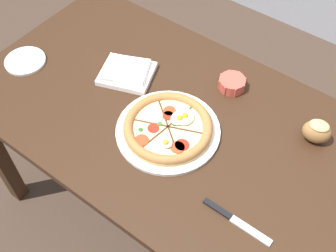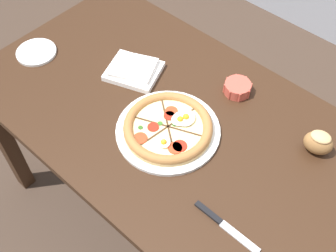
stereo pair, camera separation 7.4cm
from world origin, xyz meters
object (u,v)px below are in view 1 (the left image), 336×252
object	(u,v)px
napkin_folded	(127,72)
bread_piece_near	(317,131)
knife_main	(236,221)
side_saucer	(25,61)
dining_table	(197,148)
pizza	(168,128)
ramekin_bowl	(232,83)

from	to	relation	value
napkin_folded	bread_piece_near	xyz separation A→B (m)	(0.65, 0.14, 0.03)
napkin_folded	knife_main	xyz separation A→B (m)	(0.60, -0.25, -0.01)
napkin_folded	side_saucer	bearing A→B (deg)	-153.85
bread_piece_near	side_saucer	xyz separation A→B (m)	(-0.99, -0.30, -0.04)
dining_table	napkin_folded	size ratio (longest dim) A/B	7.24
bread_piece_near	side_saucer	size ratio (longest dim) A/B	0.69
dining_table	pizza	bearing A→B (deg)	-142.56
pizza	ramekin_bowl	distance (m)	0.29
ramekin_bowl	side_saucer	size ratio (longest dim) A/B	0.66
pizza	napkin_folded	xyz separation A→B (m)	(-0.27, 0.11, -0.00)
napkin_folded	pizza	bearing A→B (deg)	-22.98
bread_piece_near	knife_main	size ratio (longest dim) A/B	0.48
dining_table	knife_main	distance (m)	0.33
ramekin_bowl	side_saucer	xyz separation A→B (m)	(-0.67, -0.34, -0.02)
napkin_folded	bread_piece_near	world-z (taller)	bread_piece_near
pizza	ramekin_bowl	xyz separation A→B (m)	(0.06, 0.28, 0.00)
dining_table	knife_main	xyz separation A→B (m)	(0.25, -0.19, 0.09)
dining_table	ramekin_bowl	xyz separation A→B (m)	(-0.02, 0.23, 0.11)
napkin_folded	bread_piece_near	size ratio (longest dim) A/B	2.17
pizza	napkin_folded	bearing A→B (deg)	157.02
knife_main	bread_piece_near	bearing A→B (deg)	82.73
napkin_folded	bread_piece_near	distance (m)	0.66
ramekin_bowl	knife_main	size ratio (longest dim) A/B	0.46
bread_piece_near	side_saucer	world-z (taller)	bread_piece_near
dining_table	knife_main	bearing A→B (deg)	-37.39
pizza	bread_piece_near	xyz separation A→B (m)	(0.38, 0.25, 0.02)
bread_piece_near	pizza	bearing A→B (deg)	-146.93
ramekin_bowl	bread_piece_near	xyz separation A→B (m)	(0.32, -0.04, 0.02)
pizza	ramekin_bowl	size ratio (longest dim) A/B	3.41
dining_table	side_saucer	xyz separation A→B (m)	(-0.68, -0.11, 0.10)
ramekin_bowl	napkin_folded	world-z (taller)	ramekin_bowl
dining_table	side_saucer	bearing A→B (deg)	-170.56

